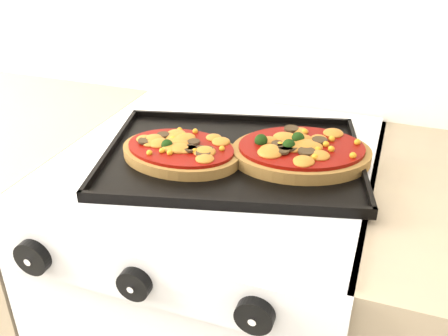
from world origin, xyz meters
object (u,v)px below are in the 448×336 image
at_px(stove, 219,322).
at_px(pizza_right, 301,151).
at_px(pizza_left, 181,150).
at_px(baking_tray, 233,155).

height_order(stove, pizza_right, pizza_right).
bearing_deg(stove, pizza_left, -131.92).
relative_size(baking_tray, pizza_right, 1.86).
relative_size(stove, pizza_left, 3.98).
height_order(stove, baking_tray, baking_tray).
height_order(stove, pizza_left, pizza_left).
relative_size(baking_tray, pizza_left, 2.09).
bearing_deg(pizza_right, baking_tray, -166.51).
bearing_deg(stove, pizza_right, 4.90).
relative_size(stove, baking_tray, 1.90).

